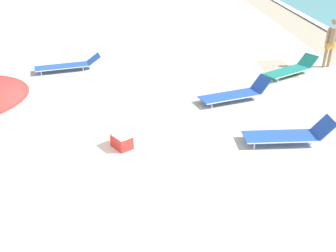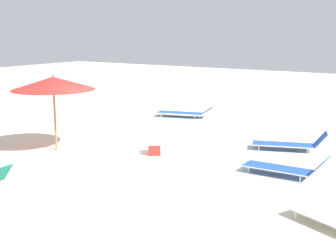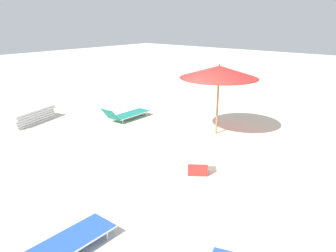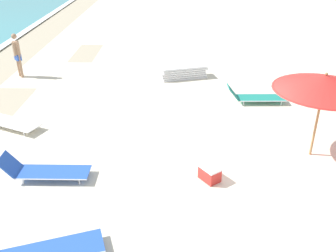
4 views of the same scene
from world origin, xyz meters
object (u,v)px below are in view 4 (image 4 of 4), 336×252
sun_lounger_near_water_right (5,120)px  beachgoer_shoreline_child (17,53)px  lounger_stack (183,72)px  sun_lounger_beside_umbrella (255,97)px  beach_umbrella (325,83)px  cooler_box (210,173)px  sun_lounger_near_water_left (44,170)px  sun_lounger_mid_beach_pair_a (40,252)px

sun_lounger_near_water_right → beachgoer_shoreline_child: (4.34, 1.16, 0.79)m
lounger_stack → sun_lounger_beside_umbrella: 3.43m
beach_umbrella → cooler_box: beach_umbrella is taller
sun_lounger_near_water_left → sun_lounger_mid_beach_pair_a: sun_lounger_mid_beach_pair_a is taller
cooler_box → sun_lounger_near_water_right: bearing=-150.5°
beach_umbrella → sun_lounger_near_water_left: bearing=100.5°
sun_lounger_beside_umbrella → sun_lounger_near_water_left: (-4.63, 5.86, -0.00)m
sun_lounger_near_water_left → beachgoer_shoreline_child: 7.75m
beach_umbrella → sun_lounger_mid_beach_pair_a: beach_umbrella is taller
sun_lounger_near_water_right → beachgoer_shoreline_child: size_ratio=1.32×
sun_lounger_near_water_right → cooler_box: (-2.64, -6.02, -0.03)m
cooler_box → lounger_stack: bearing=147.7°
beachgoer_shoreline_child → cooler_box: (-6.99, -7.18, -0.81)m
sun_lounger_beside_umbrella → sun_lounger_mid_beach_pair_a: sun_lounger_mid_beach_pair_a is taller
beach_umbrella → sun_lounger_beside_umbrella: (3.39, 0.88, -1.81)m
sun_lounger_mid_beach_pair_a → beachgoer_shoreline_child: beachgoer_shoreline_child is taller
sun_lounger_mid_beach_pair_a → sun_lounger_beside_umbrella: bearing=-54.7°
beach_umbrella → lounger_stack: beach_umbrella is taller
sun_lounger_near_water_right → sun_lounger_near_water_left: bearing=-118.8°
lounger_stack → sun_lounger_beside_umbrella: sun_lounger_beside_umbrella is taller
sun_lounger_near_water_left → cooler_box: size_ratio=3.40×
cooler_box → beachgoer_shoreline_child: bearing=-171.0°
sun_lounger_near_water_right → beachgoer_shoreline_child: beachgoer_shoreline_child is taller
sun_lounger_beside_umbrella → beachgoer_shoreline_child: (2.38, 9.08, 0.78)m
sun_lounger_near_water_left → beachgoer_shoreline_child: beachgoer_shoreline_child is taller
lounger_stack → cooler_box: (-7.01, -0.55, -0.06)m
sun_lounger_beside_umbrella → beachgoer_shoreline_child: bearing=73.4°
sun_lounger_beside_umbrella → sun_lounger_near_water_right: sun_lounger_beside_umbrella is taller
lounger_stack → cooler_box: bearing=168.1°
beach_umbrella → beachgoer_shoreline_child: (5.77, 9.96, -1.03)m
beach_umbrella → sun_lounger_near_water_left: 7.09m
lounger_stack → sun_lounger_mid_beach_pair_a: 9.95m
sun_lounger_near_water_left → sun_lounger_beside_umbrella: bearing=-52.1°
beachgoer_shoreline_child → cooler_box: beachgoer_shoreline_child is taller
beach_umbrella → sun_lounger_mid_beach_pair_a: bearing=122.2°
lounger_stack → sun_lounger_near_water_right: size_ratio=0.86×
sun_lounger_near_water_right → beach_umbrella: bearing=-75.5°
sun_lounger_mid_beach_pair_a → beachgoer_shoreline_child: (9.56, 3.94, 0.78)m
beachgoer_shoreline_child → sun_lounger_beside_umbrella: bearing=30.0°
sun_lounger_near_water_right → sun_lounger_beside_umbrella: bearing=-52.4°
sun_lounger_near_water_right → cooler_box: bearing=-90.1°
sun_lounger_beside_umbrella → cooler_box: bearing=155.7°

